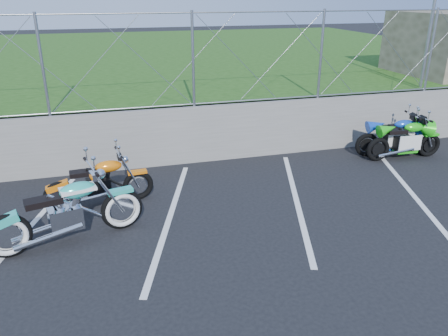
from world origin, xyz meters
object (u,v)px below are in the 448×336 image
object	(u,v)px
cruiser_turquoise	(69,214)
sportbike_green	(406,141)
naked_orange	(101,184)
sportbike_blue	(396,138)

from	to	relation	value
cruiser_turquoise	sportbike_green	bearing A→B (deg)	-0.79
cruiser_turquoise	naked_orange	size ratio (longest dim) A/B	1.21
cruiser_turquoise	naked_orange	bearing A→B (deg)	53.08
sportbike_blue	cruiser_turquoise	bearing A→B (deg)	-154.78
naked_orange	sportbike_blue	distance (m)	6.83
naked_orange	sportbike_green	world-z (taller)	sportbike_green
cruiser_turquoise	sportbike_green	world-z (taller)	cruiser_turquoise
cruiser_turquoise	naked_orange	world-z (taller)	cruiser_turquoise
naked_orange	cruiser_turquoise	bearing A→B (deg)	-117.73
sportbike_green	sportbike_blue	distance (m)	0.27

